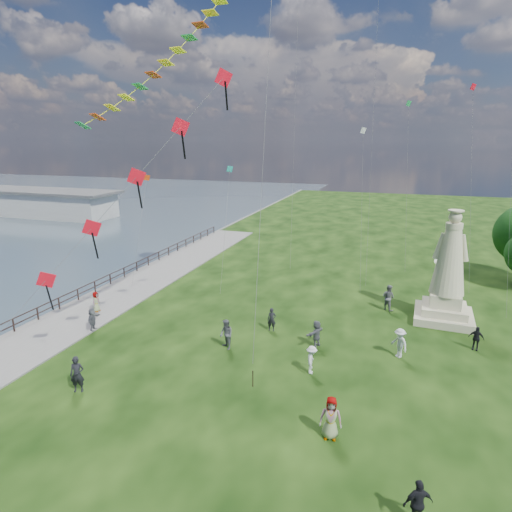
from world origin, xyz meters
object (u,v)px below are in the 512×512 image
(statue, at_px, (448,280))
(person_5, at_px, (93,321))
(lamppost, at_px, (436,274))
(person_10, at_px, (96,303))
(person_3, at_px, (418,503))
(pier_pavilion, at_px, (37,202))
(person_9, at_px, (476,338))
(person_2, at_px, (312,360))
(person_6, at_px, (272,320))
(person_7, at_px, (388,297))
(person_8, at_px, (399,343))
(person_4, at_px, (331,418))
(person_11, at_px, (316,334))
(person_0, at_px, (77,374))
(person_1, at_px, (226,334))

(statue, xyz_separation_m, person_5, (-22.00, -9.32, -2.18))
(lamppost, relative_size, person_10, 2.73)
(person_3, bearing_deg, pier_pavilion, -63.51)
(lamppost, xyz_separation_m, person_9, (2.15, -5.22, -2.22))
(person_3, bearing_deg, person_2, -84.83)
(person_6, relative_size, person_7, 0.80)
(lamppost, bearing_deg, person_7, -172.99)
(statue, xyz_separation_m, person_8, (-2.90, -6.58, -2.05))
(statue, relative_size, person_4, 4.06)
(person_11, bearing_deg, person_4, 39.97)
(person_0, height_order, person_11, person_0)
(statue, xyz_separation_m, person_9, (1.44, -4.19, -2.18))
(person_0, bearing_deg, person_6, 31.09)
(person_9, bearing_deg, lamppost, 127.49)
(person_10, xyz_separation_m, person_11, (16.16, -0.14, 0.09))
(person_5, height_order, person_7, person_7)
(lamppost, height_order, person_5, lamppost)
(person_10, bearing_deg, person_3, -125.06)
(person_4, relative_size, person_11, 1.14)
(pier_pavilion, relative_size, person_4, 15.72)
(person_4, distance_m, person_5, 17.32)
(pier_pavilion, xyz_separation_m, lamppost, (61.72, -25.79, 1.13))
(person_3, bearing_deg, statue, -123.73)
(person_4, xyz_separation_m, person_9, (7.02, 10.62, -0.21))
(person_4, bearing_deg, person_2, 101.31)
(person_10, bearing_deg, person_7, -77.02)
(person_4, height_order, person_10, person_4)
(person_3, height_order, person_7, person_7)
(person_0, bearing_deg, person_8, 7.21)
(person_9, bearing_deg, person_3, -89.63)
(person_7, distance_m, person_11, 8.42)
(person_8, bearing_deg, person_9, 75.95)
(statue, distance_m, person_11, 10.47)
(person_5, bearing_deg, person_3, -125.64)
(person_8, relative_size, person_9, 1.18)
(pier_pavilion, xyz_separation_m, statue, (62.43, -26.82, 1.09))
(person_3, bearing_deg, lamppost, -121.26)
(person_0, distance_m, person_1, 8.44)
(person_0, bearing_deg, lamppost, 20.49)
(person_8, bearing_deg, person_4, -60.75)
(lamppost, distance_m, person_9, 6.07)
(person_1, bearing_deg, statue, 75.08)
(person_0, xyz_separation_m, person_1, (5.29, 6.57, -0.02))
(lamppost, height_order, person_2, lamppost)
(person_2, height_order, person_11, person_11)
(statue, height_order, lamppost, statue)
(lamppost, relative_size, person_2, 2.63)
(pier_pavilion, bearing_deg, person_9, -25.90)
(lamppost, distance_m, person_11, 10.70)
(person_2, bearing_deg, person_0, 109.45)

